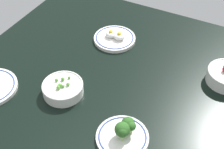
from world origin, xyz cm
name	(u,v)px	position (x,y,z in cm)	size (l,w,h in cm)	color
dining_table	(112,82)	(0.00, 0.00, 2.00)	(119.09, 112.78, 4.00)	black
plate_eggs	(115,38)	(10.24, -22.62, 5.31)	(18.99, 18.99, 5.21)	white
plate_broccoli	(123,134)	(-16.41, 23.73, 6.40)	(17.71, 17.71, 7.71)	white
bowl_peas	(63,88)	(12.74, 15.63, 6.50)	(15.56, 15.56, 5.75)	white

